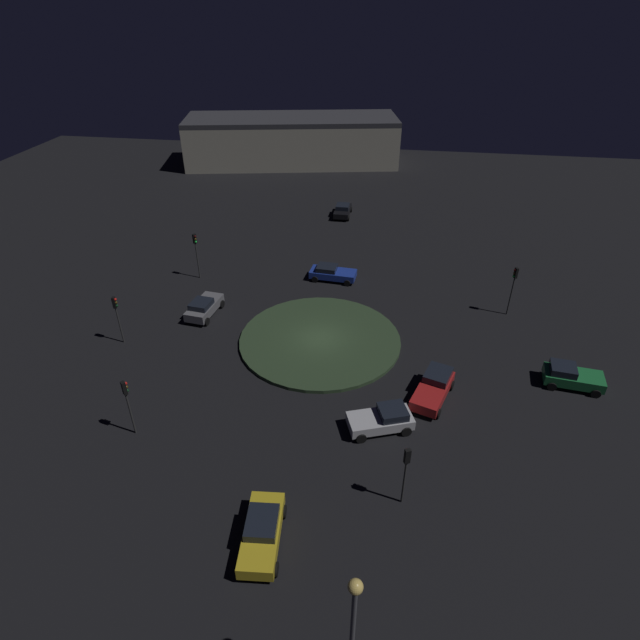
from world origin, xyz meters
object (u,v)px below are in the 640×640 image
Objects in this scene: car_silver at (383,419)px; streetlamp_south at (353,631)px; car_red at (434,387)px; traffic_light_northwest at (196,247)px; car_blue at (332,273)px; traffic_light_southeast at (406,465)px; traffic_light_southwest at (127,397)px; store_building at (292,140)px; car_yellow at (262,532)px; car_grey at (204,307)px; traffic_light_west at (117,311)px; traffic_light_northeast at (514,282)px; car_green at (571,376)px; car_black at (343,210)px.

streetlamp_south is at bearing 67.67° from car_silver.
car_red is 1.06× the size of traffic_light_northwest.
car_blue is 0.93× the size of car_red.
traffic_light_southwest is at bearing 55.81° from traffic_light_southeast.
store_building is (-20.52, 53.01, 2.68)m from car_red.
traffic_light_southeast is 0.12× the size of store_building.
streetlamp_south is (4.99, -6.16, 4.45)m from car_yellow.
traffic_light_west is at bearing 141.40° from car_grey.
traffic_light_west is 0.12× the size of store_building.
traffic_light_northeast reaches higher than car_silver.
traffic_light_southeast is at bearing 44.86° from traffic_light_northeast.
traffic_light_west is (-33.26, 0.04, 2.11)m from car_green.
car_green is at bearing 109.44° from store_building.
store_building is (-2.08, 59.33, 0.57)m from traffic_light_southwest.
car_green is at bearing -174.23° from car_silver.
car_blue is at bearing 95.62° from store_building.
traffic_light_west reaches higher than car_black.
car_black is 36.08m from car_silver.
traffic_light_northeast is at bearing -13.88° from traffic_light_southwest.
traffic_light_southwest is 19.32m from streetlamp_south.
car_grey is at bearing -33.20° from traffic_light_northwest.
car_black is 0.91× the size of traffic_light_northwest.
car_yellow is 27.98m from car_blue.
car_green is at bearing -9.54° from traffic_light_west.
streetlamp_south is at bearing -76.53° from car_blue.
car_grey is at bearing -93.04° from car_red.
car_red is at bearing -157.23° from car_green.
car_black is 0.86× the size of car_red.
car_red is at bearing -30.80° from traffic_light_southwest.
traffic_light_southeast is 0.98× the size of traffic_light_west.
traffic_light_northwest is 0.13× the size of store_building.
car_blue is 19.61m from traffic_light_west.
car_red is (-9.47, -2.72, 0.01)m from car_green.
car_black is at bearing -143.81° from car_red.
car_blue is 1.08× the size of car_black.
traffic_light_west is (-14.72, -12.77, 2.19)m from car_blue.
store_building reaches higher than traffic_light_northwest.
traffic_light_west reaches higher than car_blue.
car_blue is 16.40m from car_black.
traffic_light_southwest is 1.00× the size of traffic_light_west.
traffic_light_southwest is at bearing -47.56° from traffic_light_northwest.
traffic_light_southeast reaches higher than car_black.
traffic_light_southwest is 0.12× the size of store_building.
streetlamp_south is (20.07, -21.37, 2.34)m from traffic_light_west.
car_grey is (-8.88, -24.34, 0.07)m from car_black.
car_red is at bearing 37.92° from traffic_light_northeast.
car_silver is (6.77, -35.44, 0.05)m from car_black.
streetlamp_south reaches higher than car_green.
car_grey is 20.33m from car_red.
traffic_light_west is (-5.36, 9.08, -0.01)m from traffic_light_southwest.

